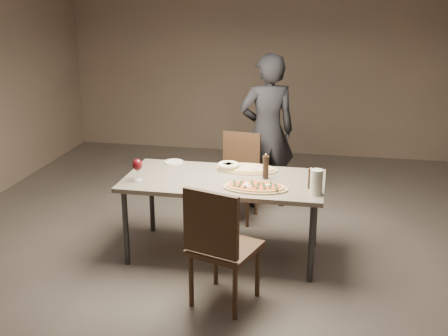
% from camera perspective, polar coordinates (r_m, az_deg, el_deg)
% --- Properties ---
extents(room, '(7.00, 7.00, 7.00)m').
position_cam_1_polar(room, '(4.90, 0.00, 6.13)').
color(room, '#5C5550').
rests_on(room, ground).
extents(dining_table, '(1.80, 0.90, 0.75)m').
position_cam_1_polar(dining_table, '(5.09, 0.00, -1.68)').
color(dining_table, slate).
rests_on(dining_table, ground).
extents(zucchini_pizza, '(0.56, 0.31, 0.05)m').
position_cam_1_polar(zucchini_pizza, '(4.82, 3.18, -1.92)').
color(zucchini_pizza, tan).
rests_on(zucchini_pizza, dining_table).
extents(ham_pizza, '(0.58, 0.32, 0.04)m').
position_cam_1_polar(ham_pizza, '(5.30, 2.32, -0.06)').
color(ham_pizza, tan).
rests_on(ham_pizza, dining_table).
extents(bread_basket, '(0.20, 0.20, 0.07)m').
position_cam_1_polar(bread_basket, '(5.28, 0.44, 0.21)').
color(bread_basket, beige).
rests_on(bread_basket, dining_table).
extents(oil_dish, '(0.12, 0.12, 0.01)m').
position_cam_1_polar(oil_dish, '(5.27, 4.74, -0.31)').
color(oil_dish, white).
rests_on(oil_dish, dining_table).
extents(pepper_mill_left, '(0.06, 0.06, 0.23)m').
position_cam_1_polar(pepper_mill_left, '(5.05, 4.26, 0.12)').
color(pepper_mill_left, black).
rests_on(pepper_mill_left, dining_table).
extents(pepper_mill_right, '(0.05, 0.05, 0.19)m').
position_cam_1_polar(pepper_mill_right, '(4.85, 8.79, -1.07)').
color(pepper_mill_right, black).
rests_on(pepper_mill_right, dining_table).
extents(carafe, '(0.10, 0.10, 0.22)m').
position_cam_1_polar(carafe, '(4.72, 9.36, -1.42)').
color(carafe, silver).
rests_on(carafe, dining_table).
extents(wine_glass, '(0.09, 0.09, 0.20)m').
position_cam_1_polar(wine_glass, '(5.04, -8.80, 0.25)').
color(wine_glass, silver).
rests_on(wine_glass, dining_table).
extents(side_plate, '(0.19, 0.19, 0.01)m').
position_cam_1_polar(side_plate, '(5.55, -5.14, 0.62)').
color(side_plate, white).
rests_on(side_plate, dining_table).
extents(chair_near, '(0.60, 0.60, 1.00)m').
position_cam_1_polar(chair_near, '(4.29, -0.52, -7.46)').
color(chair_near, '#3F291A').
rests_on(chair_near, ground).
extents(chair_far, '(0.48, 0.48, 0.91)m').
position_cam_1_polar(chair_far, '(6.03, 1.49, -0.33)').
color(chair_far, '#3F291A').
rests_on(chair_far, ground).
extents(diner, '(0.74, 0.62, 1.73)m').
position_cam_1_polar(diner, '(6.25, 4.40, 3.68)').
color(diner, black).
rests_on(diner, ground).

